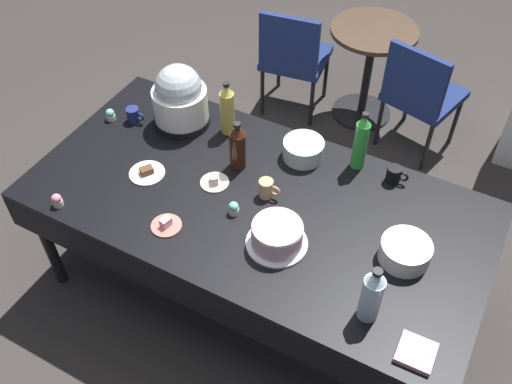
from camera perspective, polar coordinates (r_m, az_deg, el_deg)
ground at (r=3.31m, az=0.00°, el=-9.62°), size 9.00×9.00×0.00m
potluck_table at (r=2.76m, az=0.00°, el=-1.60°), size 2.20×1.10×0.75m
frosted_layer_cake at (r=2.50m, az=2.11°, el=-4.36°), size 0.28×0.28×0.12m
slow_cooker at (r=3.06m, az=-7.63°, el=9.26°), size 0.30×0.30×0.35m
glass_salad_bowl at (r=2.91m, az=4.75°, el=4.25°), size 0.21×0.21×0.10m
ceramic_snack_bowl at (r=2.54m, az=14.68°, el=-5.76°), size 0.22×0.22×0.10m
dessert_plate_coral at (r=2.63m, az=-8.96°, el=-3.23°), size 0.14×0.14×0.05m
dessert_plate_cream at (r=2.79m, az=-4.20°, el=1.02°), size 0.14×0.14×0.05m
dessert_plate_white at (r=2.88m, az=-10.84°, el=1.93°), size 0.18×0.18×0.04m
cupcake_berry at (r=2.64m, az=-2.25°, el=-1.63°), size 0.05×0.05×0.07m
cupcake_rose at (r=3.24m, az=-14.34°, el=7.48°), size 0.05×0.05×0.07m
cupcake_lemon at (r=2.83m, az=-19.26°, el=-0.79°), size 0.05×0.05×0.07m
soda_bottle_water at (r=2.26m, az=11.49°, el=-10.05°), size 0.09×0.09×0.29m
soda_bottle_ginger_ale at (r=2.99m, az=-2.90°, el=8.24°), size 0.08×0.08×0.31m
soda_bottle_cola at (r=2.80m, az=-1.84°, el=4.54°), size 0.08×0.08×0.27m
soda_bottle_lime_soda at (r=2.82m, az=10.42°, el=4.92°), size 0.07×0.07×0.33m
coffee_mug_tan at (r=2.70m, az=1.08°, el=0.36°), size 0.11×0.07×0.09m
coffee_mug_navy at (r=3.19m, az=-12.13°, el=7.55°), size 0.11×0.07×0.08m
coffee_mug_black at (r=2.86m, az=13.65°, el=1.72°), size 0.11×0.07×0.08m
paper_napkin_stack at (r=2.32m, az=15.69°, el=-15.19°), size 0.14×0.14×0.02m
maroon_chair_left at (r=4.16m, az=3.76°, el=13.49°), size 0.49×0.49×0.85m
maroon_chair_right at (r=3.94m, az=16.10°, el=9.58°), size 0.54×0.54×0.85m
round_cafe_table at (r=4.19m, az=11.34°, el=13.09°), size 0.60×0.60×0.72m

